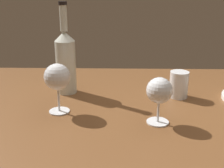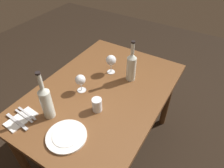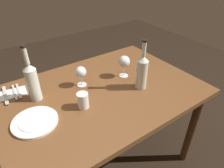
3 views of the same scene
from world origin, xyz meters
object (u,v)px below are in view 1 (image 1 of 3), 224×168
object	(u,v)px
wine_glass_left	(159,92)
wine_glass_right	(57,78)
wine_bottle	(66,60)
water_tumbler	(179,86)

from	to	relation	value
wine_glass_left	wine_glass_right	xyz separation A→B (m)	(-0.31, 0.07, 0.02)
wine_bottle	water_tumbler	bearing A→B (deg)	-5.35
wine_bottle	water_tumbler	distance (m)	0.42
wine_glass_left	wine_bottle	xyz separation A→B (m)	(-0.31, 0.25, 0.03)
wine_glass_right	water_tumbler	distance (m)	0.44
wine_glass_left	water_tumbler	bearing A→B (deg)	64.47
wine_glass_left	wine_bottle	size ratio (longest dim) A/B	0.42
wine_glass_left	wine_bottle	distance (m)	0.40
wine_glass_left	water_tumbler	size ratio (longest dim) A/B	1.47
wine_bottle	wine_glass_left	bearing A→B (deg)	-38.52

